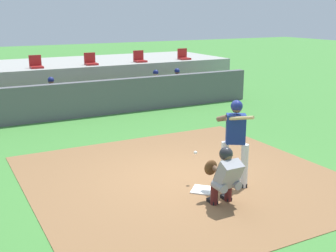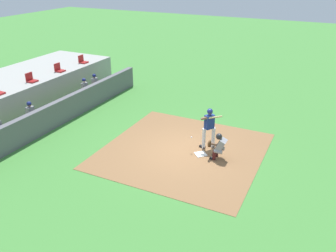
% 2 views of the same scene
% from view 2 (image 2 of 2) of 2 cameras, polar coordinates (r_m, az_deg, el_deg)
% --- Properties ---
extents(ground_plane, '(80.00, 80.00, 0.00)m').
position_cam_2_polar(ground_plane, '(14.78, 2.45, -4.02)').
color(ground_plane, '#428438').
extents(dirt_infield, '(6.40, 6.40, 0.01)m').
position_cam_2_polar(dirt_infield, '(14.78, 2.45, -4.00)').
color(dirt_infield, olive).
rests_on(dirt_infield, ground).
extents(home_plate, '(0.62, 0.62, 0.02)m').
position_cam_2_polar(home_plate, '(14.52, 5.35, -4.59)').
color(home_plate, white).
rests_on(home_plate, dirt_infield).
extents(batter_at_plate, '(0.55, 0.91, 1.80)m').
position_cam_2_polar(batter_at_plate, '(14.62, 6.70, 0.03)').
color(batter_at_plate, silver).
rests_on(batter_at_plate, ground).
extents(catcher_crouched, '(0.48, 1.55, 1.13)m').
position_cam_2_polar(catcher_crouched, '(14.03, 8.18, -3.14)').
color(catcher_crouched, gray).
rests_on(catcher_crouched, ground).
extents(dugout_wall, '(13.00, 0.30, 1.20)m').
position_cam_2_polar(dugout_wall, '(17.85, -17.01, 2.28)').
color(dugout_wall, '#59595E').
rests_on(dugout_wall, ground).
extents(dugout_bench, '(11.80, 0.44, 0.45)m').
position_cam_2_polar(dugout_bench, '(18.65, -19.15, 1.71)').
color(dugout_bench, olive).
rests_on(dugout_bench, ground).
extents(dugout_player_0, '(0.49, 0.70, 1.30)m').
position_cam_2_polar(dugout_player_0, '(16.67, -25.72, -0.55)').
color(dugout_player_0, '#939399').
rests_on(dugout_player_0, ground).
extents(dugout_player_1, '(0.49, 0.70, 1.30)m').
position_cam_2_polar(dugout_player_1, '(17.75, -21.19, 1.79)').
color(dugout_player_1, '#939399').
rests_on(dugout_player_1, ground).
extents(dugout_player_2, '(0.49, 0.70, 1.30)m').
position_cam_2_polar(dugout_player_2, '(20.50, -13.14, 5.88)').
color(dugout_player_2, '#939399').
rests_on(dugout_player_2, ground).
extents(dugout_player_3, '(0.49, 0.70, 1.30)m').
position_cam_2_polar(dugout_player_3, '(21.20, -11.55, 6.67)').
color(dugout_player_3, '#939399').
rests_on(dugout_player_3, ground).
extents(stadium_seat_3, '(0.46, 0.46, 0.48)m').
position_cam_2_polar(stadium_seat_3, '(20.22, -21.43, 7.11)').
color(stadium_seat_3, '#A51E1E').
rests_on(stadium_seat_3, stands_platform).
extents(stadium_seat_4, '(0.46, 0.46, 0.48)m').
position_cam_2_polar(stadium_seat_4, '(21.68, -17.34, 8.83)').
color(stadium_seat_4, '#A51E1E').
rests_on(stadium_seat_4, stands_platform).
extents(stadium_seat_5, '(0.46, 0.46, 0.48)m').
position_cam_2_polar(stadium_seat_5, '(23.24, -13.76, 10.29)').
color(stadium_seat_5, '#A51E1E').
rests_on(stadium_seat_5, stands_platform).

